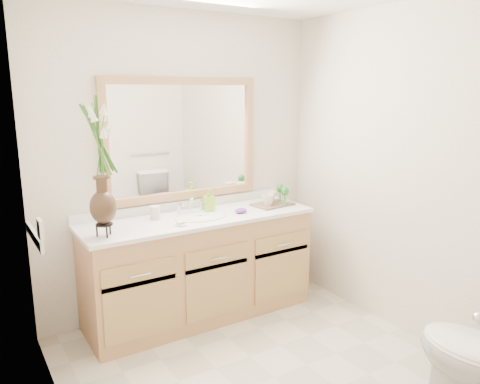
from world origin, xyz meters
TOP-DOWN VIEW (x-y plane):
  - floor at (0.00, 0.00)m, footprint 2.60×2.60m
  - wall_back at (0.00, 1.30)m, footprint 2.40×0.02m
  - wall_left at (-1.20, 0.00)m, footprint 0.02×2.60m
  - wall_right at (1.20, 0.00)m, footprint 0.02×2.60m
  - vanity at (0.00, 1.01)m, footprint 1.80×0.55m
  - counter at (0.00, 1.01)m, footprint 1.84×0.57m
  - sink at (0.00, 1.00)m, footprint 0.38×0.34m
  - mirror at (0.00, 1.28)m, footprint 1.32×0.04m
  - switch_plate at (-1.19, 0.76)m, footprint 0.02×0.12m
  - door at (-0.30, -1.29)m, footprint 0.80×0.03m
  - flower_vase at (-0.77, 0.90)m, footprint 0.21×0.21m
  - tumbler at (-0.32, 1.12)m, footprint 0.08×0.08m
  - soap_dish at (-0.23, 0.86)m, footprint 0.09×0.09m
  - soap_bottle at (0.15, 1.12)m, footprint 0.09×0.09m
  - purple_dish at (0.33, 0.93)m, footprint 0.11×0.10m
  - tray at (0.69, 1.00)m, footprint 0.36×0.26m
  - mug_left at (0.62, 0.96)m, footprint 0.11×0.10m
  - mug_right at (0.69, 1.03)m, footprint 0.14×0.14m
  - goblet_front at (0.77, 0.93)m, footprint 0.07×0.07m
  - goblet_back at (0.82, 1.07)m, footprint 0.06×0.06m

SIDE VIEW (x-z plane):
  - floor at x=0.00m, z-range 0.00..0.00m
  - vanity at x=0.00m, z-range 0.00..0.80m
  - sink at x=0.00m, z-range 0.66..0.89m
  - counter at x=0.00m, z-range 0.80..0.83m
  - tray at x=0.69m, z-range 0.83..0.85m
  - soap_dish at x=-0.23m, z-range 0.83..0.85m
  - purple_dish at x=0.33m, z-range 0.83..0.87m
  - tumbler at x=-0.32m, z-range 0.83..0.93m
  - mug_left at x=0.62m, z-range 0.85..0.95m
  - mug_right at x=0.69m, z-range 0.85..0.95m
  - soap_bottle at x=0.15m, z-range 0.83..0.99m
  - goblet_back at x=0.82m, z-range 0.87..1.02m
  - goblet_front at x=0.77m, z-range 0.87..1.02m
  - switch_plate at x=-1.19m, z-range 0.92..1.04m
  - door at x=-0.30m, z-range 0.00..2.00m
  - wall_back at x=0.00m, z-range 0.00..2.40m
  - wall_left at x=-1.20m, z-range 0.00..2.40m
  - wall_right at x=1.20m, z-range 0.00..2.40m
  - flower_vase at x=-0.77m, z-range 0.98..1.83m
  - mirror at x=0.00m, z-range 0.92..1.89m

